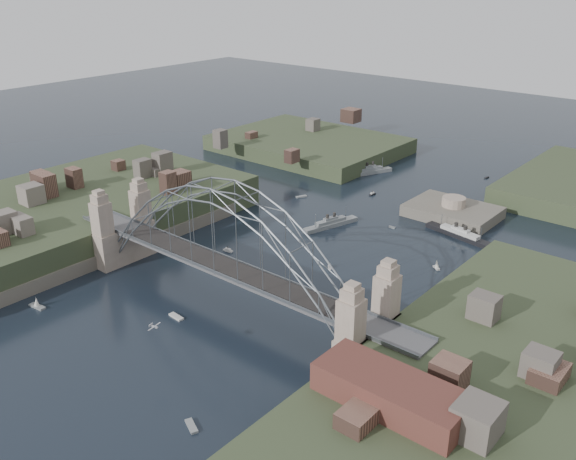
# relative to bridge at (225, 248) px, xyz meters

# --- Properties ---
(ground) EXTENTS (500.00, 500.00, 0.00)m
(ground) POSITION_rel_bridge_xyz_m (0.00, 0.00, -12.32)
(ground) COLOR black
(ground) RESTS_ON ground
(bridge) EXTENTS (84.00, 13.80, 24.60)m
(bridge) POSITION_rel_bridge_xyz_m (0.00, 0.00, 0.00)
(bridge) COLOR #515154
(bridge) RESTS_ON ground
(shore_west) EXTENTS (50.50, 90.00, 12.00)m
(shore_west) POSITION_rel_bridge_xyz_m (-57.32, 0.00, -10.35)
(shore_west) COLOR #313D23
(shore_west) RESTS_ON ground
(shore_east) EXTENTS (50.50, 90.00, 12.00)m
(shore_east) POSITION_rel_bridge_xyz_m (57.32, 0.00, -10.35)
(shore_east) COLOR #313D23
(shore_east) RESTS_ON ground
(headland_nw) EXTENTS (60.00, 45.00, 9.00)m
(headland_nw) POSITION_rel_bridge_xyz_m (-55.00, 95.00, -11.82)
(headland_nw) COLOR #313D23
(headland_nw) RESTS_ON ground
(fort_island) EXTENTS (22.00, 16.00, 9.40)m
(fort_island) POSITION_rel_bridge_xyz_m (12.00, 70.00, -12.66)
(fort_island) COLOR #5A5448
(fort_island) RESTS_ON ground
(wharf_shed) EXTENTS (20.00, 8.00, 4.00)m
(wharf_shed) POSITION_rel_bridge_xyz_m (44.00, -14.00, -2.32)
(wharf_shed) COLOR #592D26
(wharf_shed) RESTS_ON shore_east
(naval_cruiser_near) EXTENTS (6.26, 15.80, 4.74)m
(naval_cruiser_near) POSITION_rel_bridge_xyz_m (-8.29, 44.46, -11.59)
(naval_cruiser_near) COLOR gray
(naval_cruiser_near) RESTS_ON ground
(naval_cruiser_far) EXTENTS (8.19, 14.77, 5.15)m
(naval_cruiser_far) POSITION_rel_bridge_xyz_m (-24.33, 86.83, -11.52)
(naval_cruiser_far) COLOR gray
(naval_cruiser_far) RESTS_ON ground
(ocean_liner) EXTENTS (18.95, 6.02, 4.61)m
(ocean_liner) POSITION_rel_bridge_xyz_m (19.43, 58.97, -11.61)
(ocean_liner) COLOR black
(ocean_liner) RESTS_ON ground
(aeroplane) EXTENTS (1.54, 2.80, 0.41)m
(aeroplane) POSITION_rel_bridge_xyz_m (4.99, -21.12, -4.75)
(aeroplane) COLOR #B2B4BA
(small_boat_a) EXTENTS (2.45, 1.06, 1.43)m
(small_boat_a) POSITION_rel_bridge_xyz_m (-17.56, 17.61, -12.04)
(small_boat_a) COLOR beige
(small_boat_a) RESTS_ON ground
(small_boat_b) EXTENTS (1.72, 1.98, 1.43)m
(small_boat_b) POSITION_rel_bridge_xyz_m (5.26, 25.68, -12.03)
(small_boat_b) COLOR beige
(small_boat_b) RESTS_ON ground
(small_boat_c) EXTENTS (3.38, 1.34, 0.45)m
(small_boat_c) POSITION_rel_bridge_xyz_m (-4.33, -9.09, -12.17)
(small_boat_c) COLOR beige
(small_boat_c) RESTS_ON ground
(small_boat_d) EXTENTS (2.05, 1.67, 2.38)m
(small_boat_d) POSITION_rel_bridge_xyz_m (23.09, 40.18, -11.39)
(small_boat_d) COLOR beige
(small_boat_d) RESTS_ON ground
(small_boat_e) EXTENTS (2.33, 3.22, 0.45)m
(small_boat_e) POSITION_rel_bridge_xyz_m (-27.36, 56.46, -12.17)
(small_boat_e) COLOR beige
(small_boat_e) RESTS_ON ground
(small_boat_f) EXTENTS (1.71, 0.69, 0.45)m
(small_boat_f) POSITION_rel_bridge_xyz_m (3.93, 53.60, -12.17)
(small_boat_f) COLOR beige
(small_boat_f) RESTS_ON ground
(small_boat_g) EXTENTS (3.28, 2.22, 0.45)m
(small_boat_g) POSITION_rel_bridge_xyz_m (20.23, -27.37, -12.17)
(small_boat_g) COLOR beige
(small_boat_g) RESTS_ON ground
(small_boat_h) EXTENTS (0.90, 2.28, 1.43)m
(small_boat_h) POSITION_rel_bridge_xyz_m (-13.05, 70.94, -12.04)
(small_boat_h) COLOR beige
(small_boat_h) RESTS_ON ground
(small_boat_i) EXTENTS (2.32, 1.65, 2.38)m
(small_boat_i) POSITION_rel_bridge_xyz_m (28.75, 20.38, -11.43)
(small_boat_i) COLOR beige
(small_boat_i) RESTS_ON ground
(small_boat_j) EXTENTS (3.80, 1.66, 2.38)m
(small_boat_j) POSITION_rel_bridge_xyz_m (-27.56, -23.70, -11.68)
(small_boat_j) COLOR beige
(small_boat_j) RESTS_ON ground
(small_boat_k) EXTENTS (0.84, 1.93, 0.45)m
(small_boat_k) POSITION_rel_bridge_xyz_m (5.55, 106.29, -12.17)
(small_boat_k) COLOR beige
(small_boat_k) RESTS_ON ground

